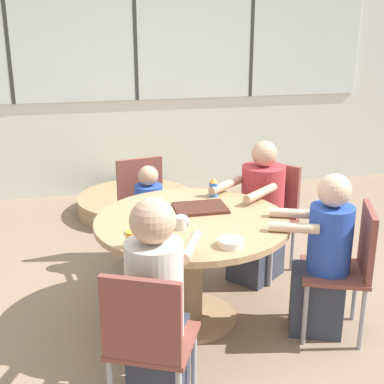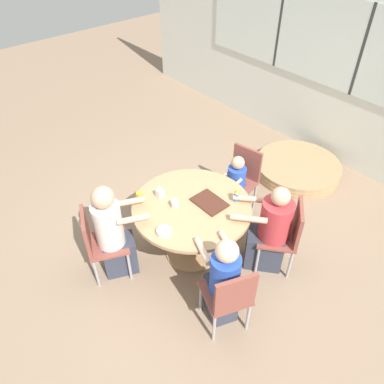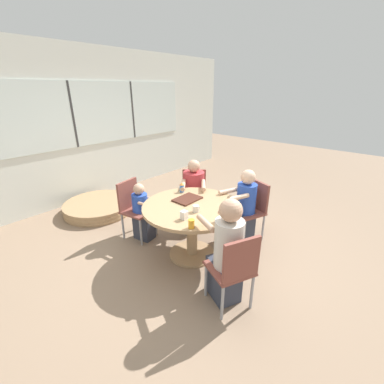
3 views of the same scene
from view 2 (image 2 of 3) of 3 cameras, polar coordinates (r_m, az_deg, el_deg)
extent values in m
plane|color=#8C725B|center=(4.37, 0.00, -9.09)|extent=(16.00, 16.00, 0.00)
cube|color=silver|center=(5.52, 24.02, 16.75)|extent=(8.40, 0.06, 2.80)
cube|color=silver|center=(5.41, 24.47, 18.86)|extent=(5.20, 0.02, 1.14)
cube|color=#333333|center=(6.03, 13.15, 23.26)|extent=(0.04, 0.01, 1.14)
cube|color=#333333|center=(5.40, 24.44, 18.85)|extent=(0.04, 0.01, 1.14)
cylinder|color=tan|center=(3.86, 0.00, -2.26)|extent=(1.24, 1.24, 0.04)
cylinder|color=tan|center=(4.11, 0.00, -5.98)|extent=(0.14, 0.14, 0.69)
cylinder|color=tan|center=(4.36, 0.00, -8.96)|extent=(0.60, 0.60, 0.03)
cube|color=brown|center=(3.98, -12.67, -7.67)|extent=(0.53, 0.53, 0.03)
cube|color=brown|center=(3.83, -15.81, -5.92)|extent=(0.36, 0.19, 0.42)
cylinder|color=#99999E|center=(4.25, -10.24, -7.57)|extent=(0.03, 0.03, 0.41)
cylinder|color=#99999E|center=(4.03, -9.51, -11.05)|extent=(0.03, 0.03, 0.41)
cylinder|color=#99999E|center=(4.26, -14.78, -8.40)|extent=(0.03, 0.03, 0.41)
cylinder|color=#99999E|center=(4.04, -14.36, -11.93)|extent=(0.03, 0.03, 0.41)
cube|color=brown|center=(4.05, 12.76, -6.63)|extent=(0.56, 0.56, 0.03)
cube|color=brown|center=(3.91, 15.84, -4.66)|extent=(0.27, 0.32, 0.42)
cylinder|color=#99999E|center=(4.08, 9.90, -10.21)|extent=(0.03, 0.03, 0.41)
cylinder|color=#99999E|center=(4.31, 10.09, -6.74)|extent=(0.03, 0.03, 0.41)
cylinder|color=#99999E|center=(4.12, 14.68, -10.66)|extent=(0.03, 0.03, 0.41)
cylinder|color=#99999E|center=(4.34, 14.58, -7.20)|extent=(0.03, 0.03, 0.41)
cube|color=brown|center=(3.53, 5.09, -15.08)|extent=(0.52, 0.52, 0.03)
cube|color=brown|center=(3.26, 6.63, -15.30)|extent=(0.17, 0.37, 0.42)
cylinder|color=#99999E|center=(3.76, 1.35, -15.72)|extent=(0.03, 0.03, 0.41)
cylinder|color=#99999E|center=(3.84, 6.25, -14.22)|extent=(0.03, 0.03, 0.41)
cylinder|color=#99999E|center=(3.59, 3.38, -19.95)|extent=(0.03, 0.03, 0.41)
cylinder|color=#99999E|center=(3.68, 8.54, -18.23)|extent=(0.03, 0.03, 0.41)
cube|color=brown|center=(4.61, 6.95, 1.18)|extent=(0.47, 0.47, 0.03)
cube|color=brown|center=(4.60, 8.38, 4.43)|extent=(0.38, 0.11, 0.42)
cylinder|color=#99999E|center=(4.58, 7.36, -2.85)|extent=(0.03, 0.03, 0.41)
cylinder|color=#99999E|center=(4.71, 3.88, -1.10)|extent=(0.03, 0.03, 0.41)
cylinder|color=#99999E|center=(4.81, 9.53, -0.64)|extent=(0.03, 0.03, 0.41)
cylinder|color=#99999E|center=(4.93, 6.16, 0.97)|extent=(0.03, 0.03, 0.41)
cube|color=#333847|center=(4.13, -10.91, -9.34)|extent=(0.38, 0.42, 0.44)
cylinder|color=beige|center=(3.79, -12.64, -4.91)|extent=(0.28, 0.28, 0.50)
sphere|color=tan|center=(3.55, -13.47, -0.82)|extent=(0.22, 0.22, 0.22)
cylinder|color=tan|center=(3.80, -9.56, -1.48)|extent=(0.19, 0.31, 0.06)
cylinder|color=tan|center=(3.61, -8.92, -4.10)|extent=(0.19, 0.31, 0.06)
cube|color=#333847|center=(4.19, 10.90, -8.41)|extent=(0.49, 0.47, 0.44)
cylinder|color=#B23338|center=(3.88, 12.67, -4.20)|extent=(0.33, 0.33, 0.45)
sphere|color=tan|center=(3.66, 13.38, -0.65)|extent=(0.19, 0.19, 0.19)
cylinder|color=tan|center=(3.67, 8.63, -4.03)|extent=(0.32, 0.27, 0.06)
cylinder|color=tan|center=(3.89, 8.88, -1.04)|extent=(0.32, 0.27, 0.06)
cube|color=#333847|center=(3.75, 4.31, -15.76)|extent=(0.39, 0.34, 0.44)
cylinder|color=#284CB7|center=(3.37, 5.04, -12.41)|extent=(0.27, 0.27, 0.42)
sphere|color=#DBB293|center=(3.12, 5.37, -8.95)|extent=(0.20, 0.20, 0.20)
cylinder|color=#DBB293|center=(3.38, 1.67, -8.98)|extent=(0.30, 0.16, 0.06)
cylinder|color=#DBB293|center=(3.45, 5.48, -7.91)|extent=(0.30, 0.16, 0.06)
cube|color=#333847|center=(4.69, 6.19, -1.29)|extent=(0.24, 0.30, 0.44)
cylinder|color=#284CB7|center=(4.49, 6.81, 2.31)|extent=(0.22, 0.22, 0.26)
sphere|color=tan|center=(4.37, 7.02, 4.45)|extent=(0.16, 0.16, 0.16)
cylinder|color=tan|center=(4.30, 6.61, 1.12)|extent=(0.08, 0.25, 0.04)
cylinder|color=tan|center=(4.38, 4.44, 2.14)|extent=(0.08, 0.25, 0.04)
cube|color=#472319|center=(3.87, 2.66, -1.57)|extent=(0.35, 0.25, 0.02)
cylinder|color=beige|center=(3.81, -2.66, -1.81)|extent=(0.08, 0.08, 0.08)
torus|color=beige|center=(3.78, -2.30, -2.10)|extent=(0.01, 0.06, 0.06)
cylinder|color=blue|center=(3.89, 6.79, -0.68)|extent=(0.06, 0.06, 0.10)
cone|color=orange|center=(3.85, 6.87, 0.08)|extent=(0.06, 0.06, 0.03)
cylinder|color=gold|center=(3.91, -8.00, -0.66)|extent=(0.07, 0.07, 0.10)
cube|color=silver|center=(3.93, -4.93, -0.18)|extent=(0.07, 0.07, 0.10)
cylinder|color=silver|center=(3.56, -4.27, -6.02)|extent=(0.15, 0.15, 0.04)
cylinder|color=tan|center=(5.65, 15.64, 2.92)|extent=(1.19, 1.19, 0.03)
cylinder|color=tan|center=(5.63, 15.69, 3.16)|extent=(1.20, 1.20, 0.03)
cylinder|color=tan|center=(5.62, 15.75, 3.40)|extent=(1.19, 1.19, 0.03)
cylinder|color=tan|center=(5.60, 15.80, 3.64)|extent=(1.20, 1.20, 0.03)
cylinder|color=tan|center=(5.58, 15.86, 3.89)|extent=(1.19, 1.19, 0.03)
cylinder|color=tan|center=(5.56, 15.91, 4.14)|extent=(1.20, 1.20, 0.03)
camera|label=1|loc=(3.36, -55.69, -3.06)|focal=50.00mm
camera|label=3|loc=(4.49, -41.25, 15.03)|focal=24.00mm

